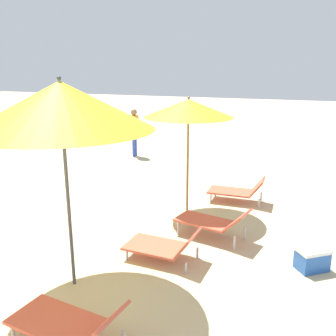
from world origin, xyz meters
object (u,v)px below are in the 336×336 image
Objects in this scene: lounger_second_shoreside at (164,245)px; lounger_second_inland at (69,323)px; umbrella_second at (61,106)px; umbrella_farthest at (188,108)px; cooler_box at (312,259)px; lounger_farthest_shoreside at (238,190)px; lounger_farthest_inland at (213,221)px; person_walking_mid at (134,128)px.

lounger_second_shoreside is 2.32m from lounger_second_inland.
umbrella_second reaches higher than umbrella_farthest.
lounger_second_inland is 2.49× the size of cooler_box.
cooler_box is at bearing 120.55° from lounger_farthest_shoreside.
lounger_second_shoreside is 0.84× the size of lounger_farthest_inland.
lounger_second_shoreside is at bearing 74.58° from lounger_farthest_inland.
person_walking_mid reaches higher than lounger_second_shoreside.
person_walking_mid is (-4.56, 5.49, 0.73)m from lounger_farthest_inland.
lounger_farthest_shoreside is (1.52, 4.45, -2.37)m from umbrella_second.
umbrella_farthest is at bearing -78.93° from lounger_second_shoreside.
umbrella_second is 1.18× the size of umbrella_farthest.
lounger_second_shoreside is (0.97, 1.20, -2.41)m from umbrella_second.
lounger_farthest_shoreside is at bearing -80.40° from lounger_farthest_inland.
cooler_box is at bearing -31.38° from umbrella_farthest.
person_walking_mid is at bearing 111.41° from umbrella_second.
umbrella_second reaches higher than lounger_second_shoreside.
lounger_farthest_inland is at bearing 57.09° from umbrella_second.
umbrella_second reaches higher than lounger_farthest_inland.
umbrella_farthest is at bearing -56.77° from person_walking_mid.
person_walking_mid is (-3.06, 7.81, -1.60)m from umbrella_second.
umbrella_farthest reaches higher than lounger_second_shoreside.
lounger_second_inland reaches higher than cooler_box.
lounger_second_shoreside is 0.71× the size of person_walking_mid.
person_walking_mid is at bearing -61.95° from lounger_second_inland.
person_walking_mid is at bearing -57.82° from lounger_second_shoreside.
lounger_second_inland is (-0.19, -2.31, 0.07)m from lounger_second_shoreside.
umbrella_farthest is 3.85m from cooler_box.
lounger_second_shoreside is 2.14× the size of cooler_box.
umbrella_second is at bearing 67.07° from lounger_farthest_inland.
umbrella_second is 2.07× the size of lounger_farthest_inland.
person_walking_mid is at bearing -40.28° from lounger_farthest_inland.
lounger_farthest_shoreside is at bearing 45.29° from umbrella_farthest.
umbrella_second is 8.54m from person_walking_mid.
lounger_second_shoreside is 3.30m from lounger_farthest_shoreside.
umbrella_second is at bearing 67.81° from lounger_farthest_shoreside.
person_walking_mid reaches higher than lounger_farthest_inland.
umbrella_farthest is (-0.22, 4.59, 1.99)m from lounger_second_inland.
lounger_farthest_shoreside reaches higher than cooler_box.
lounger_farthest_shoreside reaches higher than lounger_second_shoreside.
lounger_farthest_inland reaches higher than lounger_second_shoreside.
lounger_farthest_inland is 0.84× the size of person_walking_mid.
lounger_second_inland is 3.51m from lounger_farthest_inland.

